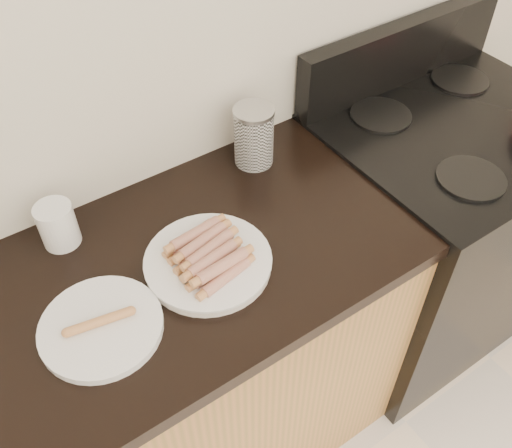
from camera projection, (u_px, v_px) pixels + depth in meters
wall_back at (154, 28)px, 1.25m from camera, size 4.00×0.04×2.60m
stove at (430, 233)px, 1.98m from camera, size 0.76×0.65×0.91m
stove_panel at (401, 53)px, 1.74m from camera, size 0.76×0.06×0.20m
burner_near_left at (471, 178)px, 1.48m from camera, size 0.18×0.18×0.01m
burner_far_left at (381, 115)px, 1.68m from camera, size 0.18×0.18×0.01m
burner_far_right at (460, 80)px, 1.81m from camera, size 0.18×0.18×0.01m
main_plate at (208, 263)px, 1.29m from camera, size 0.38×0.38×0.02m
side_plate at (101, 327)px, 1.17m from camera, size 0.33×0.33×0.02m
hotdog_pile at (207, 254)px, 1.27m from camera, size 0.13×0.19×0.05m
plain_sausages at (99, 322)px, 1.16m from camera, size 0.13×0.04×0.02m
canister at (254, 136)px, 1.50m from camera, size 0.11×0.11×0.17m
mug at (58, 225)px, 1.31m from camera, size 0.12×0.12×0.11m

